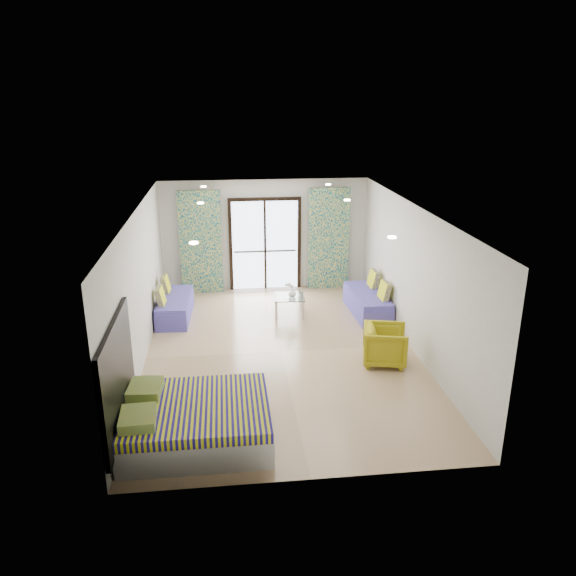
{
  "coord_description": "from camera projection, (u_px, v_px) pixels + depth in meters",
  "views": [
    {
      "loc": [
        -0.97,
        -9.58,
        4.6
      ],
      "look_at": [
        0.17,
        0.33,
        1.15
      ],
      "focal_mm": 35.0,
      "sensor_mm": 36.0,
      "label": 1
    }
  ],
  "objects": [
    {
      "name": "vase",
      "position": [
        292.0,
        293.0,
        12.15
      ],
      "size": [
        0.2,
        0.21,
        0.17
      ],
      "primitive_type": "imported",
      "rotation": [
        0.0,
        0.0,
        0.2
      ],
      "color": "white",
      "rests_on": "coffee_table"
    },
    {
      "name": "balcony_door",
      "position": [
        265.0,
        239.0,
        13.68
      ],
      "size": [
        1.76,
        0.08,
        2.28
      ],
      "color": "black",
      "rests_on": "floor"
    },
    {
      "name": "wall_right",
      "position": [
        414.0,
        279.0,
        10.43
      ],
      "size": [
        0.01,
        7.5,
        2.7
      ],
      "primitive_type": null,
      "color": "silver",
      "rests_on": "ground"
    },
    {
      "name": "downlight_f",
      "position": [
        328.0,
        184.0,
        12.69
      ],
      "size": [
        0.12,
        0.12,
        0.02
      ],
      "primitive_type": "cylinder",
      "color": "#FFE0B2",
      "rests_on": "ceiling"
    },
    {
      "name": "downlight_a",
      "position": [
        194.0,
        243.0,
        7.7
      ],
      "size": [
        0.12,
        0.12,
        0.02
      ],
      "primitive_type": "cylinder",
      "color": "#FFE0B2",
      "rests_on": "ceiling"
    },
    {
      "name": "floor",
      "position": [
        281.0,
        351.0,
        10.6
      ],
      "size": [
        5.0,
        7.5,
        0.01
      ],
      "primitive_type": null,
      "color": "#A18260",
      "rests_on": "ground"
    },
    {
      "name": "curtain_right",
      "position": [
        329.0,
        239.0,
        13.71
      ],
      "size": [
        1.0,
        0.1,
        2.5
      ],
      "primitive_type": "cube",
      "color": "beige",
      "rests_on": "floor"
    },
    {
      "name": "downlight_d",
      "position": [
        347.0,
        200.0,
        10.82
      ],
      "size": [
        0.12,
        0.12,
        0.02
      ],
      "primitive_type": "cylinder",
      "color": "#FFE0B2",
      "rests_on": "ceiling"
    },
    {
      "name": "downlight_e",
      "position": [
        203.0,
        187.0,
        12.39
      ],
      "size": [
        0.12,
        0.12,
        0.02
      ],
      "primitive_type": "cylinder",
      "color": "#FFE0B2",
      "rests_on": "ceiling"
    },
    {
      "name": "wall_back",
      "position": [
        265.0,
        235.0,
        13.68
      ],
      "size": [
        5.0,
        0.01,
        2.7
      ],
      "primitive_type": null,
      "color": "silver",
      "rests_on": "ground"
    },
    {
      "name": "curtain_left",
      "position": [
        201.0,
        243.0,
        13.37
      ],
      "size": [
        1.0,
        0.1,
        2.5
      ],
      "primitive_type": "cube",
      "color": "beige",
      "rests_on": "floor"
    },
    {
      "name": "ceiling",
      "position": [
        280.0,
        210.0,
        9.71
      ],
      "size": [
        5.0,
        7.5,
        0.01
      ],
      "primitive_type": null,
      "color": "silver",
      "rests_on": "ground"
    },
    {
      "name": "daybed_left",
      "position": [
        174.0,
        306.0,
        12.15
      ],
      "size": [
        0.72,
        1.71,
        0.83
      ],
      "rotation": [
        0.0,
        0.0,
        -0.04
      ],
      "color": "#5149AE",
      "rests_on": "floor"
    },
    {
      "name": "armchair",
      "position": [
        385.0,
        343.0,
        10.04
      ],
      "size": [
        0.85,
        0.88,
        0.77
      ],
      "primitive_type": "imported",
      "rotation": [
        0.0,
        0.0,
        1.34
      ],
      "color": "#ACA016",
      "rests_on": "floor"
    },
    {
      "name": "wall_left",
      "position": [
        140.0,
        289.0,
        9.89
      ],
      "size": [
        0.01,
        7.5,
        2.7
      ],
      "primitive_type": null,
      "color": "silver",
      "rests_on": "ground"
    },
    {
      "name": "daybed_right",
      "position": [
        368.0,
        302.0,
        12.37
      ],
      "size": [
        0.73,
        1.76,
        0.86
      ],
      "rotation": [
        0.0,
        0.0,
        0.03
      ],
      "color": "#5149AE",
      "rests_on": "floor"
    },
    {
      "name": "balcony_rail",
      "position": [
        265.0,
        251.0,
        13.79
      ],
      "size": [
        1.52,
        0.03,
        0.04
      ],
      "primitive_type": "cube",
      "color": "#595451",
      "rests_on": "balcony_door"
    },
    {
      "name": "downlight_c",
      "position": [
        201.0,
        203.0,
        10.51
      ],
      "size": [
        0.12,
        0.12,
        0.02
      ],
      "primitive_type": "cylinder",
      "color": "#FFE0B2",
      "rests_on": "ceiling"
    },
    {
      "name": "bed",
      "position": [
        195.0,
        421.0,
        7.81
      ],
      "size": [
        2.02,
        1.65,
        0.7
      ],
      "color": "silver",
      "rests_on": "floor"
    },
    {
      "name": "coffee_table",
      "position": [
        289.0,
        298.0,
        12.23
      ],
      "size": [
        0.71,
        0.71,
        0.76
      ],
      "rotation": [
        0.0,
        0.0,
        -0.08
      ],
      "color": "silver",
      "rests_on": "floor"
    },
    {
      "name": "headboard",
      "position": [
        117.0,
        376.0,
        7.45
      ],
      "size": [
        0.06,
        2.1,
        1.5
      ],
      "primitive_type": "cube",
      "color": "black",
      "rests_on": "floor"
    },
    {
      "name": "switch_plate",
      "position": [
        131.0,
        338.0,
        8.62
      ],
      "size": [
        0.02,
        0.1,
        0.1
      ],
      "primitive_type": "cube",
      "color": "silver",
      "rests_on": "wall_left"
    },
    {
      "name": "downlight_b",
      "position": [
        392.0,
        237.0,
        8.0
      ],
      "size": [
        0.12,
        0.12,
        0.02
      ],
      "primitive_type": "cylinder",
      "color": "#FFE0B2",
      "rests_on": "ceiling"
    },
    {
      "name": "wall_front",
      "position": [
        313.0,
        384.0,
        6.63
      ],
      "size": [
        5.0,
        0.01,
        2.7
      ],
      "primitive_type": null,
      "color": "silver",
      "rests_on": "ground"
    }
  ]
}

